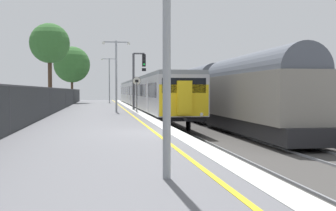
{
  "coord_description": "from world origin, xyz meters",
  "views": [
    {
      "loc": [
        -2.32,
        -15.18,
        1.52
      ],
      "look_at": [
        1.31,
        7.19,
        0.73
      ],
      "focal_mm": 44.69,
      "sensor_mm": 36.0,
      "label": 1
    }
  ],
  "objects_px": {
    "freight_train_adjacent_track": "(197,91)",
    "background_tree_left": "(50,44)",
    "platform_lamp_far": "(109,77)",
    "commuter_train_at_platform": "(144,93)",
    "speed_limit_sign": "(137,90)",
    "background_tree_centre": "(72,65)",
    "signal_gantry": "(137,74)",
    "platform_lamp_mid": "(116,70)",
    "platform_lamp_near": "(167,7)"
  },
  "relations": [
    {
      "from": "platform_lamp_mid",
      "to": "background_tree_left",
      "type": "relative_size",
      "value": 0.61
    },
    {
      "from": "commuter_train_at_platform",
      "to": "platform_lamp_far",
      "type": "xyz_separation_m",
      "value": [
        -3.28,
        10.78,
        2.07
      ]
    },
    {
      "from": "platform_lamp_near",
      "to": "background_tree_left",
      "type": "height_order",
      "value": "background_tree_left"
    },
    {
      "from": "platform_lamp_near",
      "to": "platform_lamp_mid",
      "type": "height_order",
      "value": "platform_lamp_mid"
    },
    {
      "from": "platform_lamp_mid",
      "to": "speed_limit_sign",
      "type": "bearing_deg",
      "value": -15.0
    },
    {
      "from": "freight_train_adjacent_track",
      "to": "speed_limit_sign",
      "type": "height_order",
      "value": "freight_train_adjacent_track"
    },
    {
      "from": "platform_lamp_mid",
      "to": "commuter_train_at_platform",
      "type": "bearing_deg",
      "value": 75.02
    },
    {
      "from": "freight_train_adjacent_track",
      "to": "signal_gantry",
      "type": "distance_m",
      "value": 6.0
    },
    {
      "from": "speed_limit_sign",
      "to": "platform_lamp_mid",
      "type": "relative_size",
      "value": 0.49
    },
    {
      "from": "freight_train_adjacent_track",
      "to": "speed_limit_sign",
      "type": "bearing_deg",
      "value": -133.21
    },
    {
      "from": "freight_train_adjacent_track",
      "to": "platform_lamp_far",
      "type": "distance_m",
      "value": 18.78
    },
    {
      "from": "signal_gantry",
      "to": "commuter_train_at_platform",
      "type": "bearing_deg",
      "value": 80.22
    },
    {
      "from": "speed_limit_sign",
      "to": "platform_lamp_near",
      "type": "bearing_deg",
      "value": -93.63
    },
    {
      "from": "signal_gantry",
      "to": "background_tree_centre",
      "type": "bearing_deg",
      "value": 107.79
    },
    {
      "from": "background_tree_centre",
      "to": "platform_lamp_mid",
      "type": "bearing_deg",
      "value": -78.97
    },
    {
      "from": "platform_lamp_far",
      "to": "background_tree_left",
      "type": "bearing_deg",
      "value": -122.99
    },
    {
      "from": "freight_train_adjacent_track",
      "to": "platform_lamp_mid",
      "type": "relative_size",
      "value": 8.04
    },
    {
      "from": "commuter_train_at_platform",
      "to": "platform_lamp_mid",
      "type": "height_order",
      "value": "platform_lamp_mid"
    },
    {
      "from": "background_tree_left",
      "to": "speed_limit_sign",
      "type": "bearing_deg",
      "value": -61.68
    },
    {
      "from": "background_tree_centre",
      "to": "commuter_train_at_platform",
      "type": "bearing_deg",
      "value": -56.12
    },
    {
      "from": "freight_train_adjacent_track",
      "to": "background_tree_left",
      "type": "relative_size",
      "value": 4.92
    },
    {
      "from": "platform_lamp_far",
      "to": "background_tree_left",
      "type": "height_order",
      "value": "background_tree_left"
    },
    {
      "from": "platform_lamp_near",
      "to": "platform_lamp_mid",
      "type": "distance_m",
      "value": 23.05
    },
    {
      "from": "commuter_train_at_platform",
      "to": "freight_train_adjacent_track",
      "type": "bearing_deg",
      "value": -58.07
    },
    {
      "from": "commuter_train_at_platform",
      "to": "platform_lamp_far",
      "type": "distance_m",
      "value": 11.46
    },
    {
      "from": "background_tree_left",
      "to": "freight_train_adjacent_track",
      "type": "bearing_deg",
      "value": -30.17
    },
    {
      "from": "freight_train_adjacent_track",
      "to": "platform_lamp_far",
      "type": "height_order",
      "value": "platform_lamp_far"
    },
    {
      "from": "signal_gantry",
      "to": "platform_lamp_far",
      "type": "distance_m",
      "value": 19.34
    },
    {
      "from": "freight_train_adjacent_track",
      "to": "platform_lamp_far",
      "type": "xyz_separation_m",
      "value": [
        -7.29,
        17.21,
        1.86
      ]
    },
    {
      "from": "freight_train_adjacent_track",
      "to": "background_tree_left",
      "type": "height_order",
      "value": "background_tree_left"
    },
    {
      "from": "speed_limit_sign",
      "to": "platform_lamp_far",
      "type": "distance_m",
      "value": 23.55
    },
    {
      "from": "commuter_train_at_platform",
      "to": "freight_train_adjacent_track",
      "type": "relative_size",
      "value": 1.01
    },
    {
      "from": "speed_limit_sign",
      "to": "platform_lamp_far",
      "type": "height_order",
      "value": "platform_lamp_far"
    },
    {
      "from": "platform_lamp_mid",
      "to": "background_tree_centre",
      "type": "relative_size",
      "value": 0.71
    },
    {
      "from": "commuter_train_at_platform",
      "to": "speed_limit_sign",
      "type": "relative_size",
      "value": 16.49
    },
    {
      "from": "freight_train_adjacent_track",
      "to": "platform_lamp_near",
      "type": "relative_size",
      "value": 8.33
    },
    {
      "from": "freight_train_adjacent_track",
      "to": "signal_gantry",
      "type": "height_order",
      "value": "signal_gantry"
    },
    {
      "from": "background_tree_centre",
      "to": "platform_lamp_near",
      "type": "bearing_deg",
      "value": -84.3
    },
    {
      "from": "freight_train_adjacent_track",
      "to": "speed_limit_sign",
      "type": "relative_size",
      "value": 16.28
    },
    {
      "from": "commuter_train_at_platform",
      "to": "speed_limit_sign",
      "type": "xyz_separation_m",
      "value": [
        -1.85,
        -12.65,
        0.35
      ]
    },
    {
      "from": "platform_lamp_near",
      "to": "platform_lamp_far",
      "type": "distance_m",
      "value": 46.11
    },
    {
      "from": "commuter_train_at_platform",
      "to": "platform_lamp_near",
      "type": "relative_size",
      "value": 8.43
    },
    {
      "from": "freight_train_adjacent_track",
      "to": "background_tree_left",
      "type": "distance_m",
      "value": 16.22
    },
    {
      "from": "signal_gantry",
      "to": "platform_lamp_far",
      "type": "height_order",
      "value": "platform_lamp_far"
    },
    {
      "from": "background_tree_left",
      "to": "background_tree_centre",
      "type": "xyz_separation_m",
      "value": [
        1.4,
        10.54,
        -1.44
      ]
    },
    {
      "from": "platform_lamp_far",
      "to": "background_tree_left",
      "type": "xyz_separation_m",
      "value": [
        -6.12,
        -9.42,
        2.89
      ]
    },
    {
      "from": "commuter_train_at_platform",
      "to": "platform_lamp_near",
      "type": "bearing_deg",
      "value": -95.31
    },
    {
      "from": "freight_train_adjacent_track",
      "to": "platform_lamp_far",
      "type": "bearing_deg",
      "value": 112.95
    },
    {
      "from": "commuter_train_at_platform",
      "to": "background_tree_left",
      "type": "relative_size",
      "value": 4.98
    },
    {
      "from": "signal_gantry",
      "to": "background_tree_centre",
      "type": "height_order",
      "value": "background_tree_centre"
    }
  ]
}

